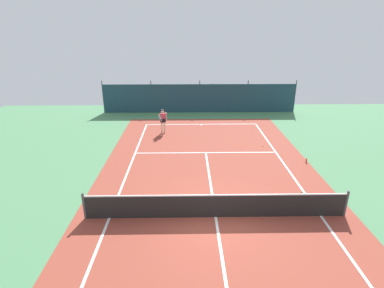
# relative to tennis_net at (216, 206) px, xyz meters

# --- Properties ---
(ground_plane) EXTENTS (36.00, 36.00, 0.00)m
(ground_plane) POSITION_rel_tennis_net_xyz_m (0.00, 0.00, -0.51)
(ground_plane) COLOR #4C8456
(court_surface) EXTENTS (11.02, 26.60, 0.01)m
(court_surface) POSITION_rel_tennis_net_xyz_m (0.00, 0.00, -0.51)
(court_surface) COLOR brown
(court_surface) RESTS_ON ground
(tennis_net) EXTENTS (10.12, 0.10, 1.10)m
(tennis_net) POSITION_rel_tennis_net_xyz_m (0.00, 0.00, 0.00)
(tennis_net) COLOR black
(tennis_net) RESTS_ON ground
(back_fence) EXTENTS (16.30, 0.98, 2.70)m
(back_fence) POSITION_rel_tennis_net_xyz_m (-0.00, 15.88, 0.16)
(back_fence) COLOR #1E3D4C
(back_fence) RESTS_ON ground
(tennis_player) EXTENTS (0.57, 0.83, 1.64)m
(tennis_player) POSITION_rel_tennis_net_xyz_m (-2.73, 10.04, 0.45)
(tennis_player) COLOR beige
(tennis_player) RESTS_ON ground
(tennis_ball_near_player) EXTENTS (0.07, 0.07, 0.07)m
(tennis_ball_near_player) POSITION_rel_tennis_net_xyz_m (3.60, 7.41, -0.48)
(tennis_ball_near_player) COLOR #CCDB33
(tennis_ball_near_player) RESTS_ON ground
(tennis_ball_midcourt) EXTENTS (0.07, 0.07, 0.07)m
(tennis_ball_midcourt) POSITION_rel_tennis_net_xyz_m (4.01, 1.79, -0.48)
(tennis_ball_midcourt) COLOR #CCDB33
(tennis_ball_midcourt) RESTS_ON ground
(parked_car) EXTENTS (2.44, 4.41, 1.68)m
(parked_car) POSITION_rel_tennis_net_xyz_m (1.78, 18.67, 0.33)
(parked_car) COLOR silver
(parked_car) RESTS_ON ground
(water_bottle) EXTENTS (0.08, 0.08, 0.24)m
(water_bottle) POSITION_rel_tennis_net_xyz_m (5.38, 4.98, -0.39)
(water_bottle) COLOR #D84C38
(water_bottle) RESTS_ON ground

